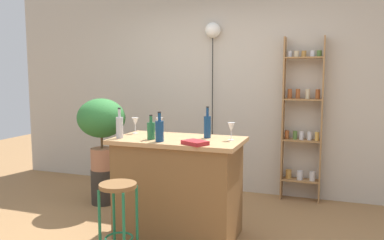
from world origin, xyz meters
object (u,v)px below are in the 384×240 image
bottle_wine_red (120,127)px  bottle_sauce_amber (151,130)px  cookbook (195,143)px  wine_glass_left (231,128)px  wine_glass_right (135,122)px  spice_shelf (302,120)px  wine_glass_center (159,122)px  bar_stool (118,205)px  bottle_spirits_clear (207,126)px  plant_stool (103,186)px  pendant_globe_light (213,33)px  bottle_olive_oil (160,130)px  potted_plant (101,123)px

bottle_wine_red → bottle_sauce_amber: (0.31, 0.04, -0.02)m
cookbook → wine_glass_left: bearing=82.7°
bottle_wine_red → bottle_sauce_amber: bottle_wine_red is taller
wine_glass_left → wine_glass_right: size_ratio=1.00×
spice_shelf → wine_glass_center: bearing=-136.5°
bottle_sauce_amber → wine_glass_center: 0.37m
wine_glass_right → cookbook: 0.90m
bar_stool → bottle_sauce_amber: bottle_sauce_amber is taller
spice_shelf → bottle_spirits_clear: 1.58m
bar_stool → bottle_sauce_amber: size_ratio=2.92×
spice_shelf → plant_stool: bearing=-157.4°
wine_glass_center → pendant_globe_light: bearing=82.4°
plant_stool → bottle_sauce_amber: (0.98, -0.69, 0.83)m
spice_shelf → bottle_sauce_amber: bearing=-127.7°
bottle_wine_red → wine_glass_left: bearing=13.5°
plant_stool → wine_glass_center: bearing=-20.0°
plant_stool → bottle_wine_red: size_ratio=1.44×
bottle_spirits_clear → cookbook: size_ratio=1.44×
bottle_olive_oil → bottle_sauce_amber: (-0.13, 0.08, -0.02)m
potted_plant → pendant_globe_light: bearing=42.2°
spice_shelf → bottle_olive_oil: (-1.13, -1.71, 0.06)m
bottle_olive_oil → wine_glass_left: (0.59, 0.29, 0.01)m
bottle_spirits_clear → potted_plant: bearing=163.4°
spice_shelf → bottle_olive_oil: size_ratio=7.35×
plant_stool → bottle_wine_red: bottle_wine_red is taller
bar_stool → spice_shelf: 2.59m
cookbook → potted_plant: bearing=179.2°
potted_plant → bottle_olive_oil: bearing=-35.0°
spice_shelf → bottle_sauce_amber: (-1.25, -1.63, 0.04)m
pendant_globe_light → potted_plant: bearing=-137.8°
bottle_sauce_amber → wine_glass_left: 0.75m
bar_stool → bottle_wine_red: bearing=117.9°
bottle_olive_oil → pendant_globe_light: 2.04m
bottle_olive_oil → pendant_globe_light: bearing=90.9°
cookbook → wine_glass_center: bearing=167.3°
bar_stool → wine_glass_center: size_ratio=4.14×
plant_stool → wine_glass_left: bearing=-15.9°
wine_glass_right → pendant_globe_light: pendant_globe_light is taller
potted_plant → cookbook: 1.68m
wine_glass_left → pendant_globe_light: (-0.62, 1.46, 1.02)m
potted_plant → bottle_spirits_clear: (1.45, -0.43, 0.09)m
bar_stool → pendant_globe_light: (0.13, 2.25, 1.59)m
bottle_wine_red → potted_plant: bearing=132.6°
plant_stool → cookbook: (1.46, -0.82, 0.76)m
bottle_olive_oil → pendant_globe_light: size_ratio=0.12×
wine_glass_left → bar_stool: bearing=-133.7°
spice_shelf → bottle_sauce_amber: spice_shelf is taller
potted_plant → wine_glass_center: 0.97m
plant_stool → pendant_globe_light: bearing=42.2°
potted_plant → bottle_wine_red: (0.67, -0.73, 0.08)m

